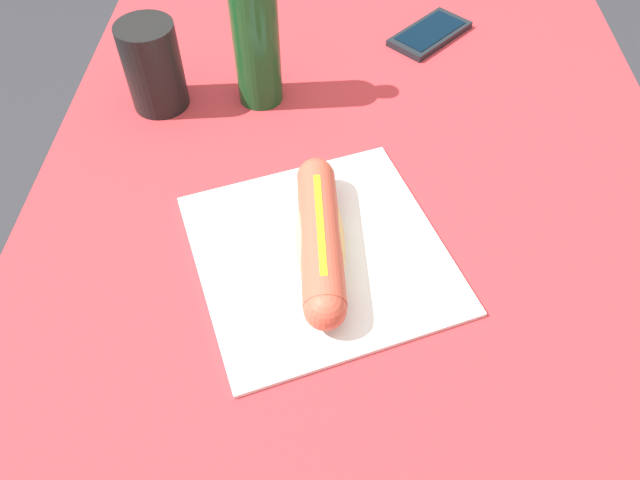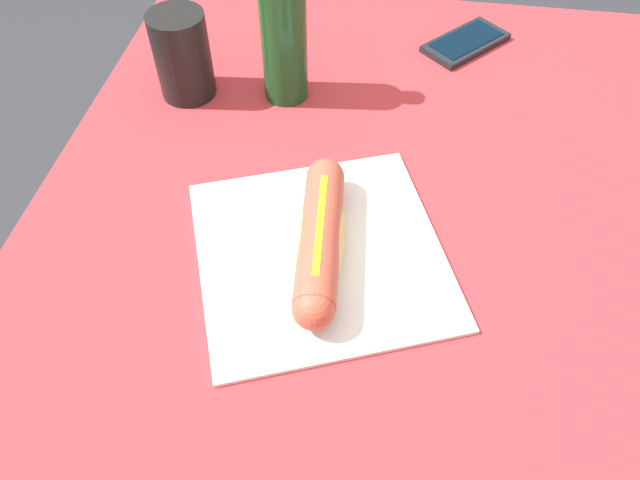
# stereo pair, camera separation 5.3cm
# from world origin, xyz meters

# --- Properties ---
(ground_plane) EXTENTS (6.00, 6.00, 0.00)m
(ground_plane) POSITION_xyz_m (0.00, 0.00, 0.00)
(ground_plane) COLOR #2D2D33
(ground_plane) RESTS_ON ground
(dining_table) EXTENTS (1.23, 0.86, 0.76)m
(dining_table) POSITION_xyz_m (0.00, 0.00, 0.62)
(dining_table) COLOR brown
(dining_table) RESTS_ON ground
(paper_wrapper) EXTENTS (0.37, 0.37, 0.01)m
(paper_wrapper) POSITION_xyz_m (-0.00, 0.05, 0.76)
(paper_wrapper) COLOR silver
(paper_wrapper) RESTS_ON dining_table
(hot_dog) EXTENTS (0.24, 0.07, 0.05)m
(hot_dog) POSITION_xyz_m (-0.00, 0.05, 0.79)
(hot_dog) COLOR #DBB26B
(hot_dog) RESTS_ON paper_wrapper
(cell_phone) EXTENTS (0.15, 0.15, 0.01)m
(cell_phone) POSITION_xyz_m (0.47, -0.12, 0.76)
(cell_phone) COLOR black
(cell_phone) RESTS_ON dining_table
(soda_bottle) EXTENTS (0.07, 0.07, 0.24)m
(soda_bottle) POSITION_xyz_m (0.30, 0.15, 0.86)
(soda_bottle) COLOR #14471E
(soda_bottle) RESTS_ON dining_table
(drinking_cup) EXTENTS (0.08, 0.08, 0.13)m
(drinking_cup) POSITION_xyz_m (0.28, 0.29, 0.82)
(drinking_cup) COLOR black
(drinking_cup) RESTS_ON dining_table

